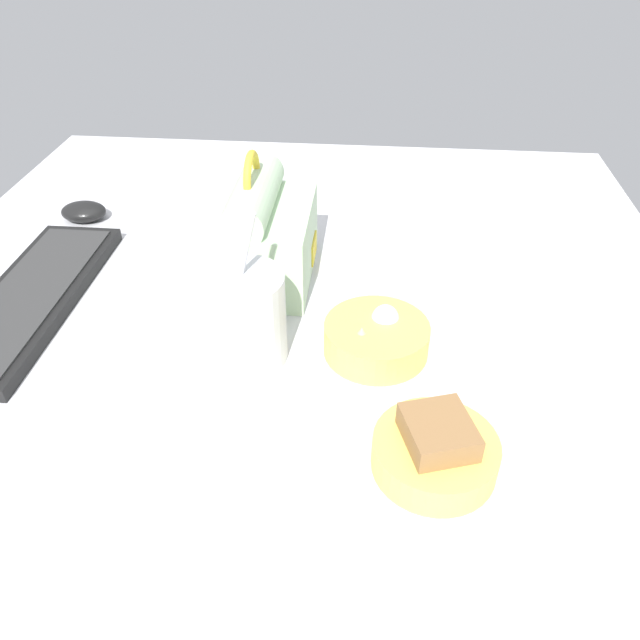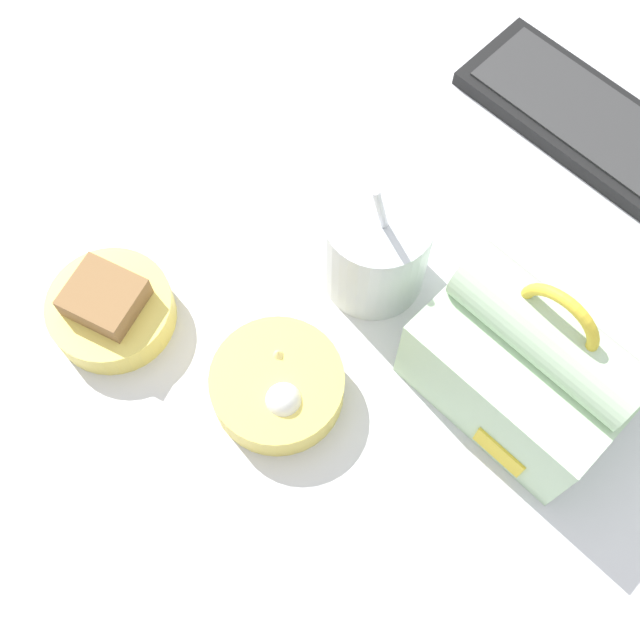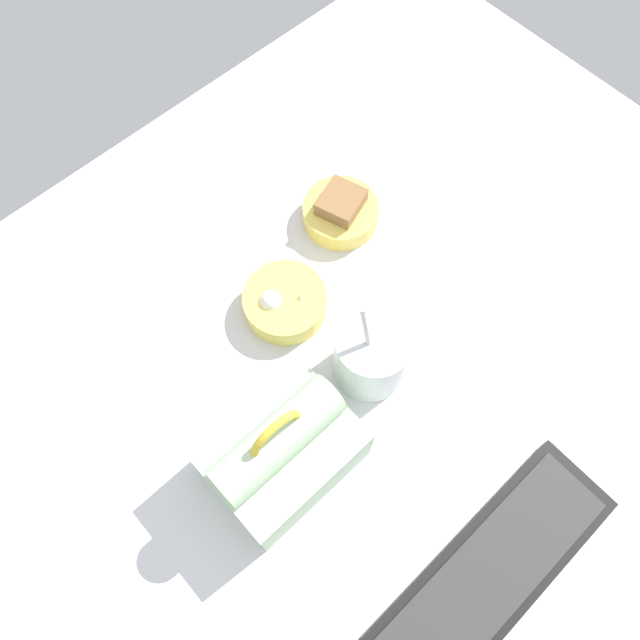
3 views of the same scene
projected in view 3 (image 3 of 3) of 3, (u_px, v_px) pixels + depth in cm
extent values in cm
cube|color=silver|center=(353.00, 349.00, 93.84)|extent=(140.00, 110.00, 2.00)
cube|color=black|center=(491.00, 572.00, 79.39)|extent=(36.74, 11.69, 1.80)
cube|color=#333333|center=(493.00, 571.00, 78.43)|extent=(33.80, 9.58, 0.30)
cube|color=#B7D6AD|center=(281.00, 451.00, 81.31)|extent=(18.73, 15.11, 10.45)
cylinder|color=#B7D6AD|center=(277.00, 439.00, 75.09)|extent=(17.79, 5.75, 5.75)
cube|color=yellow|center=(227.00, 430.00, 84.84)|extent=(5.24, 0.30, 3.13)
torus|color=yellow|center=(276.00, 434.00, 72.73)|extent=(7.55, 1.00, 7.55)
cylinder|color=silver|center=(371.00, 356.00, 86.33)|extent=(10.35, 10.35, 11.22)
cylinder|color=gold|center=(374.00, 341.00, 81.48)|extent=(9.11, 9.11, 0.60)
cylinder|color=silver|center=(368.00, 338.00, 80.04)|extent=(0.70, 3.80, 12.69)
cylinder|color=#EFD65B|center=(341.00, 213.00, 100.44)|extent=(12.24, 12.24, 3.50)
cube|color=olive|center=(341.00, 206.00, 98.68)|extent=(8.29, 7.90, 4.90)
cylinder|color=#EFD65B|center=(285.00, 303.00, 93.69)|extent=(12.59, 12.59, 3.92)
ellipsoid|color=white|center=(271.00, 302.00, 92.15)|extent=(3.43, 3.43, 4.03)
cone|color=#F4DB84|center=(301.00, 301.00, 92.62)|extent=(5.69, 5.69, 3.33)
sphere|color=#4C5623|center=(267.00, 287.00, 94.57)|extent=(1.51, 1.51, 1.51)
sphere|color=#4C5623|center=(267.00, 292.00, 94.21)|extent=(1.51, 1.51, 1.51)
sphere|color=#4C5623|center=(271.00, 296.00, 93.92)|extent=(1.51, 1.51, 1.51)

